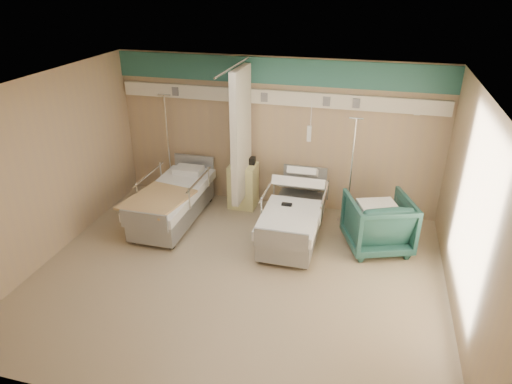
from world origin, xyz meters
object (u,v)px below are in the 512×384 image
Objects in this scene: iv_stand_right at (348,202)px; iv_stand_left at (171,176)px; bed_left at (173,205)px; bedside_cabinet at (243,186)px; bed_right at (294,221)px; visitor_armchair at (378,223)px.

iv_stand_right is 0.94× the size of iv_stand_left.
bedside_cabinet reaches higher than bed_left.
bedside_cabinet is at bearing -2.99° from iv_stand_left.
iv_stand_left is (-3.52, 0.23, 0.02)m from iv_stand_right.
bed_left is at bearing -139.40° from bedside_cabinet.
bed_right is at bearing 0.00° from bed_left.
visitor_armchair is at bearing -18.92° from bedside_cabinet.
visitor_armchair is (2.52, -0.86, 0.03)m from bedside_cabinet.
iv_stand_left reaches higher than bed_left.
bed_left is (-2.20, 0.00, 0.00)m from bed_right.
iv_stand_left is (-2.68, 0.98, 0.11)m from bed_right.
iv_stand_left is at bearing 176.34° from iv_stand_right.
bed_right is 1.00× the size of bed_left.
bed_left is 1.39m from bedside_cabinet.
bedside_cabinet is (1.05, 0.90, 0.11)m from bed_left.
bedside_cabinet is 1.53m from iv_stand_left.
iv_stand_right is at bearing -4.18° from bedside_cabinet.
bed_right is at bearing -18.73° from visitor_armchair.
bedside_cabinet is 0.44× the size of iv_stand_right.
bed_left is 2.54× the size of bedside_cabinet.
bed_left is at bearing -19.71° from visitor_armchair.
iv_stand_left reaches higher than bedside_cabinet.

